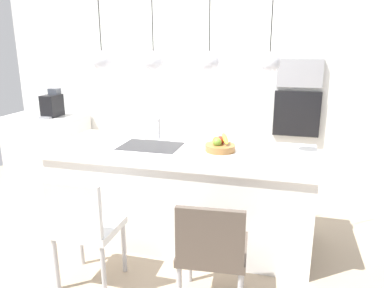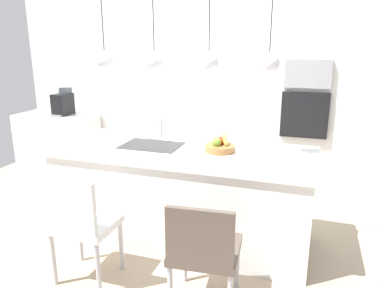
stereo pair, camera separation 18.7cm
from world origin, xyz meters
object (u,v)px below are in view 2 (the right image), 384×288
Objects in this scene: oven at (304,115)px; chair_middle at (204,249)px; coffee_machine at (63,104)px; microwave at (308,74)px; chair_near at (81,222)px; fruit_bowl at (220,146)px.

chair_middle is at bearing -102.46° from oven.
coffee_machine is at bearing 141.54° from chair_middle.
chair_middle is (-0.55, -2.48, -0.50)m from oven.
chair_middle is at bearing -102.46° from microwave.
microwave is at bearing 5.16° from coffee_machine.
microwave is 3.06m from chair_near.
oven is 0.62× the size of chair_near.
microwave is 0.60× the size of chair_near.
fruit_bowl is 1.03m from chair_middle.
oven is at bearing 66.68° from fruit_bowl.
chair_near is at bearing -121.72° from oven.
coffee_machine is 0.70× the size of microwave.
microwave is 0.64× the size of chair_middle.
fruit_bowl is 1.32m from chair_near.
chair_near is (-0.85, -0.91, -0.43)m from fruit_bowl.
oven is at bearing 58.28° from chair_near.
chair_middle is (0.13, -0.91, -0.47)m from fruit_bowl.
fruit_bowl is 0.71× the size of coffee_machine.
microwave is at bearing 0.00° from oven.
microwave is at bearing 66.68° from fruit_bowl.
coffee_machine is at bearing -174.84° from oven.
chair_near is at bearing -121.72° from microwave.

